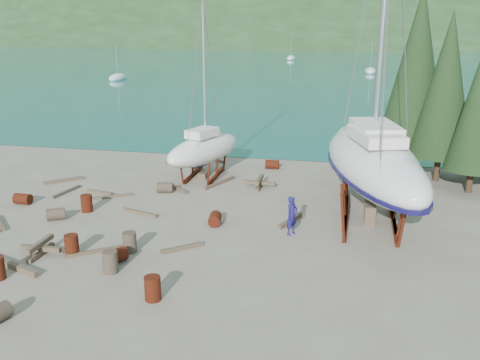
% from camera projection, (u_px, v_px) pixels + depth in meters
% --- Properties ---
extents(ground, '(600.00, 600.00, 0.00)m').
position_uv_depth(ground, '(177.00, 240.00, 23.74)').
color(ground, '#685D52').
rests_on(ground, ground).
extents(bay_water, '(700.00, 700.00, 0.00)m').
position_uv_depth(bay_water, '(345.00, 35.00, 318.71)').
color(bay_water, '#19727E').
rests_on(bay_water, ground).
extents(far_hill, '(800.00, 360.00, 110.00)m').
position_uv_depth(far_hill, '(345.00, 35.00, 323.39)').
color(far_hill, black).
rests_on(far_hill, ground).
extents(far_house_left, '(6.60, 5.60, 5.60)m').
position_uv_depth(far_house_left, '(185.00, 36.00, 212.75)').
color(far_house_left, beige).
rests_on(far_house_left, ground).
extents(far_house_center, '(6.60, 5.60, 5.60)m').
position_uv_depth(far_house_center, '(285.00, 37.00, 204.79)').
color(far_house_center, beige).
rests_on(far_house_center, ground).
extents(far_house_right, '(6.60, 5.60, 5.60)m').
position_uv_depth(far_house_right, '(421.00, 38.00, 194.84)').
color(far_house_right, beige).
rests_on(far_house_right, ground).
extents(cypress_near_right, '(3.60, 3.60, 10.00)m').
position_uv_depth(cypress_near_right, '(446.00, 85.00, 30.81)').
color(cypress_near_right, black).
rests_on(cypress_near_right, ground).
extents(cypress_mid_right, '(3.06, 3.06, 8.50)m').
position_uv_depth(cypress_mid_right, '(479.00, 106.00, 28.89)').
color(cypress_mid_right, black).
rests_on(cypress_mid_right, ground).
extents(cypress_back_left, '(4.14, 4.14, 11.50)m').
position_uv_depth(cypress_back_left, '(417.00, 66.00, 32.73)').
color(cypress_back_left, black).
rests_on(cypress_back_left, ground).
extents(moored_boat_left, '(2.00, 5.00, 6.05)m').
position_uv_depth(moored_boat_left, '(118.00, 78.00, 85.78)').
color(moored_boat_left, silver).
rests_on(moored_boat_left, ground).
extents(moored_boat_mid, '(2.00, 5.00, 6.05)m').
position_uv_depth(moored_boat_mid, '(370.00, 71.00, 96.55)').
color(moored_boat_mid, silver).
rests_on(moored_boat_mid, ground).
extents(moored_boat_far, '(2.00, 5.00, 6.05)m').
position_uv_depth(moored_boat_far, '(291.00, 58.00, 128.22)').
color(moored_boat_far, silver).
rests_on(moored_boat_far, ground).
extents(large_sailboat_near, '(6.37, 11.57, 17.50)m').
position_uv_depth(large_sailboat_near, '(373.00, 165.00, 25.23)').
color(large_sailboat_near, silver).
rests_on(large_sailboat_near, ground).
extents(large_sailboat_far, '(5.80, 11.77, 17.90)m').
position_uv_depth(large_sailboat_far, '(373.00, 157.00, 26.20)').
color(large_sailboat_far, silver).
rests_on(large_sailboat_far, ground).
extents(small_sailboat_shore, '(4.32, 7.08, 10.83)m').
position_uv_depth(small_sailboat_shore, '(204.00, 149.00, 32.78)').
color(small_sailboat_shore, silver).
rests_on(small_sailboat_shore, ground).
extents(worker, '(0.72, 0.78, 1.80)m').
position_uv_depth(worker, '(292.00, 216.00, 24.15)').
color(worker, '#161250').
rests_on(worker, ground).
extents(drum_2, '(0.90, 0.61, 0.58)m').
position_uv_depth(drum_2, '(23.00, 199.00, 28.29)').
color(drum_2, '#591B0F').
rests_on(drum_2, ground).
extents(drum_4, '(0.91, 0.62, 0.58)m').
position_uv_depth(drum_4, '(272.00, 164.00, 35.01)').
color(drum_4, '#591B0F').
rests_on(drum_4, ground).
extents(drum_6, '(0.70, 0.96, 0.58)m').
position_uv_depth(drum_6, '(215.00, 219.00, 25.45)').
color(drum_6, '#591B0F').
rests_on(drum_6, ground).
extents(drum_7, '(0.58, 0.58, 0.88)m').
position_uv_depth(drum_7, '(153.00, 288.00, 18.59)').
color(drum_7, '#591B0F').
rests_on(drum_7, ground).
extents(drum_8, '(0.58, 0.58, 0.88)m').
position_uv_depth(drum_8, '(87.00, 203.00, 27.16)').
color(drum_8, '#591B0F').
rests_on(drum_8, ground).
extents(drum_9, '(0.97, 0.73, 0.58)m').
position_uv_depth(drum_9, '(165.00, 188.00, 30.20)').
color(drum_9, '#2D2823').
rests_on(drum_9, ground).
extents(drum_12, '(0.97, 1.05, 0.58)m').
position_uv_depth(drum_12, '(116.00, 256.00, 21.48)').
color(drum_12, '#591B0F').
rests_on(drum_12, ground).
extents(drum_14, '(0.58, 0.58, 0.88)m').
position_uv_depth(drum_14, '(72.00, 245.00, 22.16)').
color(drum_14, '#591B0F').
rests_on(drum_14, ground).
extents(drum_15, '(1.05, 0.93, 0.58)m').
position_uv_depth(drum_15, '(56.00, 214.00, 26.10)').
color(drum_15, '#2D2823').
rests_on(drum_15, ground).
extents(drum_16, '(0.58, 0.58, 0.88)m').
position_uv_depth(drum_16, '(110.00, 262.00, 20.61)').
color(drum_16, '#2D2823').
rests_on(drum_16, ground).
extents(drum_17, '(0.58, 0.58, 0.88)m').
position_uv_depth(drum_17, '(130.00, 242.00, 22.42)').
color(drum_17, '#2D2823').
rests_on(drum_17, ground).
extents(timber_0, '(2.82, 1.16, 0.14)m').
position_uv_depth(timber_0, '(183.00, 166.00, 35.49)').
color(timber_0, brown).
rests_on(timber_0, ground).
extents(timber_1, '(0.98, 2.05, 0.19)m').
position_uv_depth(timber_1, '(290.00, 221.00, 25.76)').
color(timber_1, brown).
rests_on(timber_1, ground).
extents(timber_2, '(1.83, 1.75, 0.19)m').
position_uv_depth(timber_2, '(64.00, 180.00, 32.23)').
color(timber_2, brown).
rests_on(timber_2, ground).
extents(timber_3, '(2.45, 1.89, 0.15)m').
position_uv_depth(timber_3, '(100.00, 250.00, 22.51)').
color(timber_3, brown).
rests_on(timber_3, ground).
extents(timber_4, '(1.68, 0.55, 0.17)m').
position_uv_depth(timber_4, '(100.00, 192.00, 30.02)').
color(timber_4, brown).
rests_on(timber_4, ground).
extents(timber_7, '(1.55, 1.34, 0.17)m').
position_uv_depth(timber_7, '(182.00, 248.00, 22.73)').
color(timber_7, brown).
rests_on(timber_7, ground).
extents(timber_8, '(1.80, 1.50, 0.19)m').
position_uv_depth(timber_8, '(176.00, 188.00, 30.78)').
color(timber_8, brown).
rests_on(timber_8, ground).
extents(timber_9, '(2.48, 1.46, 0.15)m').
position_uv_depth(timber_9, '(209.00, 159.00, 37.29)').
color(timber_9, brown).
rests_on(timber_9, ground).
extents(timber_10, '(1.26, 2.71, 0.16)m').
position_uv_depth(timber_10, '(220.00, 183.00, 31.77)').
color(timber_10, brown).
rests_on(timber_10, ground).
extents(timber_11, '(2.11, 0.82, 0.15)m').
position_uv_depth(timber_11, '(140.00, 213.00, 26.91)').
color(timber_11, brown).
rests_on(timber_11, ground).
extents(timber_12, '(1.61, 1.65, 0.17)m').
position_uv_depth(timber_12, '(0.00, 223.00, 25.55)').
color(timber_12, brown).
rests_on(timber_12, ground).
extents(timber_15, '(2.39, 1.61, 0.15)m').
position_uv_depth(timber_15, '(107.00, 197.00, 29.29)').
color(timber_15, brown).
rests_on(timber_15, ground).
extents(timber_16, '(3.09, 1.33, 0.23)m').
position_uv_depth(timber_16, '(11.00, 265.00, 21.11)').
color(timber_16, brown).
rests_on(timber_16, ground).
extents(timber_17, '(0.57, 2.31, 0.16)m').
position_uv_depth(timber_17, '(66.00, 192.00, 30.16)').
color(timber_17, brown).
rests_on(timber_17, ground).
extents(timber_pile_fore, '(1.80, 1.80, 0.60)m').
position_uv_depth(timber_pile_fore, '(41.00, 248.00, 22.17)').
color(timber_pile_fore, brown).
rests_on(timber_pile_fore, ground).
extents(timber_pile_aft, '(1.80, 1.80, 0.60)m').
position_uv_depth(timber_pile_aft, '(260.00, 183.00, 31.04)').
color(timber_pile_aft, brown).
rests_on(timber_pile_aft, ground).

